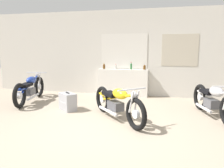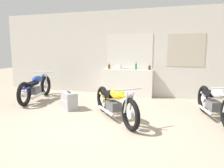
{
  "view_description": "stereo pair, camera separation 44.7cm",
  "coord_description": "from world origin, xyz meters",
  "px_view_note": "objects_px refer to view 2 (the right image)",
  "views": [
    {
      "loc": [
        1.19,
        -3.81,
        1.55
      ],
      "look_at": [
        -0.05,
        1.28,
        0.7
      ],
      "focal_mm": 35.0,
      "sensor_mm": 36.0,
      "label": 1
    },
    {
      "loc": [
        1.62,
        -3.69,
        1.55
      ],
      "look_at": [
        -0.05,
        1.28,
        0.7
      ],
      "focal_mm": 35.0,
      "sensor_mm": 36.0,
      "label": 2
    }
  ],
  "objects_px": {
    "bottle_center": "(136,66)",
    "motorcycle_silver": "(215,102)",
    "bottle_leftmost": "(109,66)",
    "motorcycle_yellow": "(115,102)",
    "bottle_right_center": "(149,67)",
    "hard_case_silver": "(69,101)",
    "motorcycle_blue": "(36,87)",
    "bottle_left_center": "(121,67)"
  },
  "relations": [
    {
      "from": "bottle_left_center",
      "to": "bottle_right_center",
      "type": "xyz_separation_m",
      "value": [
        0.95,
        -0.03,
        0.01
      ]
    },
    {
      "from": "bottle_leftmost",
      "to": "bottle_center",
      "type": "relative_size",
      "value": 0.78
    },
    {
      "from": "motorcycle_blue",
      "to": "hard_case_silver",
      "type": "distance_m",
      "value": 1.56
    },
    {
      "from": "hard_case_silver",
      "to": "bottle_leftmost",
      "type": "bearing_deg",
      "value": 78.6
    },
    {
      "from": "bottle_leftmost",
      "to": "motorcycle_yellow",
      "type": "bearing_deg",
      "value": -68.01
    },
    {
      "from": "motorcycle_yellow",
      "to": "bottle_right_center",
      "type": "bearing_deg",
      "value": 82.01
    },
    {
      "from": "bottle_right_center",
      "to": "bottle_left_center",
      "type": "bearing_deg",
      "value": 178.08
    },
    {
      "from": "motorcycle_blue",
      "to": "hard_case_silver",
      "type": "xyz_separation_m",
      "value": [
        1.45,
        -0.56,
        -0.18
      ]
    },
    {
      "from": "bottle_left_center",
      "to": "bottle_center",
      "type": "relative_size",
      "value": 0.66
    },
    {
      "from": "motorcycle_yellow",
      "to": "hard_case_silver",
      "type": "bearing_deg",
      "value": 161.98
    },
    {
      "from": "bottle_center",
      "to": "hard_case_silver",
      "type": "bearing_deg",
      "value": -123.22
    },
    {
      "from": "bottle_leftmost",
      "to": "motorcycle_silver",
      "type": "relative_size",
      "value": 0.1
    },
    {
      "from": "bottle_center",
      "to": "motorcycle_silver",
      "type": "bearing_deg",
      "value": -39.39
    },
    {
      "from": "bottle_right_center",
      "to": "motorcycle_blue",
      "type": "distance_m",
      "value": 3.54
    },
    {
      "from": "hard_case_silver",
      "to": "motorcycle_blue",
      "type": "bearing_deg",
      "value": 158.88
    },
    {
      "from": "bottle_leftmost",
      "to": "motorcycle_blue",
      "type": "bearing_deg",
      "value": -142.37
    },
    {
      "from": "bottle_center",
      "to": "motorcycle_silver",
      "type": "relative_size",
      "value": 0.13
    },
    {
      "from": "bottle_right_center",
      "to": "motorcycle_silver",
      "type": "bearing_deg",
      "value": -46.16
    },
    {
      "from": "motorcycle_silver",
      "to": "motorcycle_yellow",
      "type": "height_order",
      "value": "motorcycle_silver"
    },
    {
      "from": "bottle_left_center",
      "to": "bottle_center",
      "type": "height_order",
      "value": "bottle_center"
    },
    {
      "from": "bottle_right_center",
      "to": "hard_case_silver",
      "type": "xyz_separation_m",
      "value": [
        -1.73,
        -2.02,
        -0.75
      ]
    },
    {
      "from": "bottle_left_center",
      "to": "hard_case_silver",
      "type": "distance_m",
      "value": 2.32
    },
    {
      "from": "motorcycle_silver",
      "to": "hard_case_silver",
      "type": "bearing_deg",
      "value": -176.26
    },
    {
      "from": "bottle_center",
      "to": "motorcycle_blue",
      "type": "distance_m",
      "value": 3.16
    },
    {
      "from": "bottle_right_center",
      "to": "motorcycle_yellow",
      "type": "relative_size",
      "value": 0.11
    },
    {
      "from": "bottle_leftmost",
      "to": "hard_case_silver",
      "type": "height_order",
      "value": "bottle_leftmost"
    },
    {
      "from": "bottle_left_center",
      "to": "hard_case_silver",
      "type": "height_order",
      "value": "bottle_left_center"
    },
    {
      "from": "bottle_center",
      "to": "hard_case_silver",
      "type": "distance_m",
      "value": 2.5
    },
    {
      "from": "motorcycle_silver",
      "to": "bottle_center",
      "type": "bearing_deg",
      "value": 140.61
    },
    {
      "from": "bottle_right_center",
      "to": "motorcycle_blue",
      "type": "bearing_deg",
      "value": -155.22
    },
    {
      "from": "bottle_left_center",
      "to": "motorcycle_yellow",
      "type": "height_order",
      "value": "bottle_left_center"
    },
    {
      "from": "bottle_center",
      "to": "motorcycle_blue",
      "type": "bearing_deg",
      "value": -152.48
    },
    {
      "from": "bottle_leftmost",
      "to": "motorcycle_yellow",
      "type": "xyz_separation_m",
      "value": [
        0.98,
        -2.43,
        -0.58
      ]
    },
    {
      "from": "bottle_right_center",
      "to": "motorcycle_yellow",
      "type": "distance_m",
      "value": 2.56
    },
    {
      "from": "motorcycle_yellow",
      "to": "motorcycle_blue",
      "type": "bearing_deg",
      "value": 160.38
    },
    {
      "from": "bottle_leftmost",
      "to": "hard_case_silver",
      "type": "bearing_deg",
      "value": -101.4
    },
    {
      "from": "bottle_right_center",
      "to": "hard_case_silver",
      "type": "bearing_deg",
      "value": -130.49
    },
    {
      "from": "bottle_right_center",
      "to": "motorcycle_blue",
      "type": "xyz_separation_m",
      "value": [
        -3.17,
        -1.47,
        -0.57
      ]
    },
    {
      "from": "bottle_right_center",
      "to": "hard_case_silver",
      "type": "height_order",
      "value": "bottle_right_center"
    },
    {
      "from": "bottle_leftmost",
      "to": "motorcycle_silver",
      "type": "xyz_separation_m",
      "value": [
        3.06,
        -1.76,
        -0.57
      ]
    },
    {
      "from": "motorcycle_blue",
      "to": "motorcycle_yellow",
      "type": "distance_m",
      "value": 3.0
    },
    {
      "from": "motorcycle_blue",
      "to": "motorcycle_silver",
      "type": "xyz_separation_m",
      "value": [
        4.9,
        -0.33,
        -0.0
      ]
    }
  ]
}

